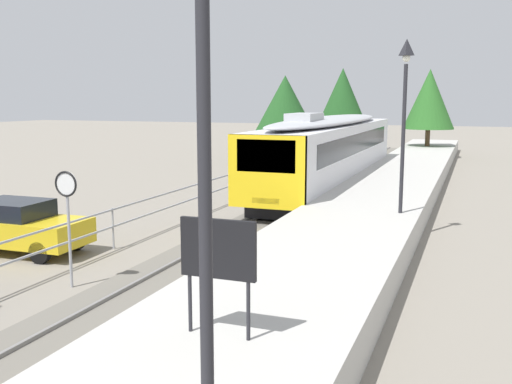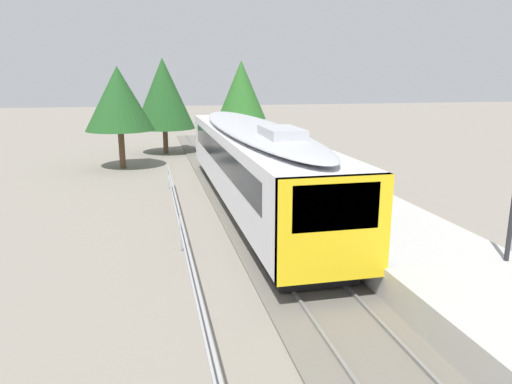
# 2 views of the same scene
# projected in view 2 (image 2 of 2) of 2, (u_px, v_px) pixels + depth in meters

# --- Properties ---
(ground_plane) EXTENTS (160.00, 160.00, 0.00)m
(ground_plane) POSITION_uv_depth(u_px,v_px,m) (188.00, 240.00, 16.33)
(ground_plane) COLOR gray
(track_rails) EXTENTS (3.20, 60.00, 0.14)m
(track_rails) POSITION_uv_depth(u_px,v_px,m) (273.00, 233.00, 16.95)
(track_rails) COLOR #6B665B
(track_rails) RESTS_ON ground
(commuter_train) EXTENTS (2.82, 18.90, 3.74)m
(commuter_train) POSITION_uv_depth(u_px,v_px,m) (252.00, 158.00, 19.91)
(commuter_train) COLOR silver
(commuter_train) RESTS_ON track_rails
(station_platform) EXTENTS (3.90, 60.00, 0.90)m
(station_platform) POSITION_uv_depth(u_px,v_px,m) (359.00, 216.00, 17.55)
(station_platform) COLOR #B7B5AD
(station_platform) RESTS_ON ground
(tree_behind_carpark) EXTENTS (3.85, 3.85, 6.73)m
(tree_behind_carpark) POSITION_uv_depth(u_px,v_px,m) (241.00, 90.00, 37.65)
(tree_behind_carpark) COLOR brown
(tree_behind_carpark) RESTS_ON ground
(tree_behind_station_far) EXTENTS (4.35, 4.35, 6.79)m
(tree_behind_station_far) POSITION_uv_depth(u_px,v_px,m) (163.00, 94.00, 34.04)
(tree_behind_station_far) COLOR brown
(tree_behind_station_far) RESTS_ON ground
(tree_distant_left) EXTENTS (4.08, 4.08, 6.09)m
(tree_distant_left) POSITION_uv_depth(u_px,v_px,m) (119.00, 99.00, 28.31)
(tree_distant_left) COLOR brown
(tree_distant_left) RESTS_ON ground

